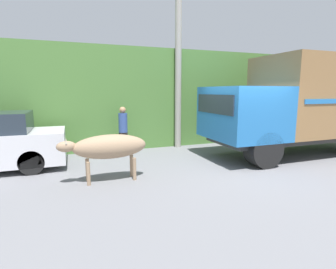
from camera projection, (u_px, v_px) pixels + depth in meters
ground_plane at (239, 166)px, 7.77m from camera, size 60.00×60.00×0.00m
hillside_embankment at (169, 97)px, 12.89m from camera, size 32.00×5.04×3.83m
cargo_truck at (307, 102)px, 9.14m from camera, size 6.79×2.41×3.36m
brown_cow at (108, 147)px, 6.40m from camera, size 2.12×0.60×1.16m
pedestrian_on_hill at (123, 128)px, 9.21m from camera, size 0.39×0.39×1.67m
utility_pole at (178, 57)px, 9.94m from camera, size 0.90×0.24×6.75m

